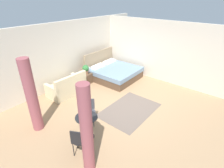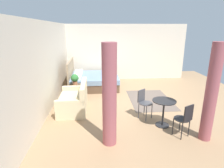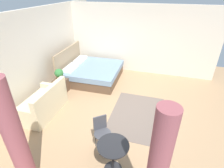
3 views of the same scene
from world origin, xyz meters
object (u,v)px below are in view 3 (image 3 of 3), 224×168
object	(u,v)px
couch	(43,104)
potted_plant	(59,74)
bed	(91,72)
cafe_chair_near_couch	(102,130)
balcony_table	(113,153)
vase	(62,74)
nightstand	(62,85)

from	to	relation	value
couch	potted_plant	distance (m)	1.24
bed	cafe_chair_near_couch	xyz separation A→B (m)	(-3.12, -1.54, 0.22)
balcony_table	cafe_chair_near_couch	world-z (taller)	cafe_chair_near_couch
vase	bed	bearing A→B (deg)	-33.55
nightstand	balcony_table	bearing A→B (deg)	-133.56
potted_plant	vase	world-z (taller)	potted_plant
couch	vase	bearing A→B (deg)	6.81
vase	cafe_chair_near_couch	bearing A→B (deg)	-133.22
balcony_table	bed	bearing A→B (deg)	28.35
couch	potted_plant	bearing A→B (deg)	5.23
bed	balcony_table	bearing A→B (deg)	-151.65
balcony_table	cafe_chair_near_couch	size ratio (longest dim) A/B	0.86
vase	cafe_chair_near_couch	xyz separation A→B (m)	(-2.09, -2.22, -0.07)
couch	vase	size ratio (longest dim) A/B	6.35
bed	vase	bearing A→B (deg)	146.45
balcony_table	vase	bearing A→B (deg)	45.48
nightstand	cafe_chair_near_couch	world-z (taller)	cafe_chair_near_couch
bed	potted_plant	distance (m)	1.46
bed	couch	size ratio (longest dim) A/B	1.41
potted_plant	cafe_chair_near_couch	distance (m)	2.87
bed	couch	world-z (taller)	bed
bed	nightstand	bearing A→B (deg)	150.67
potted_plant	balcony_table	world-z (taller)	potted_plant
cafe_chair_near_couch	balcony_table	bearing A→B (deg)	-140.62
nightstand	cafe_chair_near_couch	size ratio (longest dim) A/B	0.62
bed	cafe_chair_near_couch	size ratio (longest dim) A/B	2.52
potted_plant	balcony_table	xyz separation A→B (m)	(-2.37, -2.58, -0.22)
bed	nightstand	xyz separation A→B (m)	(-1.15, 0.65, -0.07)
nightstand	cafe_chair_near_couch	distance (m)	2.96
vase	balcony_table	bearing A→B (deg)	-134.52
potted_plant	cafe_chair_near_couch	xyz separation A→B (m)	(-1.87, -2.16, -0.19)
bed	balcony_table	world-z (taller)	bed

